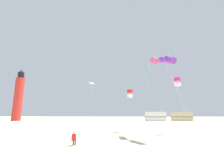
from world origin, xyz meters
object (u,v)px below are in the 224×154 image
at_px(kite_box_scarlet, 130,94).
at_px(kite_diamond_cyan, 147,68).
at_px(lighthouse_distant, 19,96).
at_px(kite_tube_violet, 167,60).
at_px(rv_van_white, 156,116).
at_px(kite_diamond_white, 92,85).
at_px(kite_tube_rainbow, 154,61).
at_px(kite_flyer_standing, 74,138).
at_px(kite_box_magenta, 177,82).
at_px(rv_van_tan, 182,116).

relative_size(kite_box_scarlet, kite_diamond_cyan, 0.60).
bearing_deg(lighthouse_distant, kite_tube_violet, -42.84).
xyz_separation_m(kite_tube_violet, rv_van_white, (6.32, 37.65, -6.88)).
relative_size(kite_diamond_white, kite_tube_violet, 0.89).
height_order(kite_diamond_cyan, kite_tube_rainbow, kite_diamond_cyan).
bearing_deg(kite_flyer_standing, kite_diamond_cyan, -134.69).
height_order(kite_box_scarlet, rv_van_white, kite_box_scarlet).
bearing_deg(kite_diamond_cyan, kite_tube_violet, -81.62).
bearing_deg(kite_tube_rainbow, kite_box_magenta, 32.74).
relative_size(kite_tube_violet, rv_van_tan, 1.39).
bearing_deg(kite_box_magenta, rv_van_white, 83.54).
height_order(kite_box_magenta, kite_diamond_cyan, kite_diamond_cyan).
bearing_deg(lighthouse_distant, kite_diamond_white, -40.64).
height_order(kite_diamond_white, lighthouse_distant, lighthouse_distant).
bearing_deg(kite_box_scarlet, kite_diamond_white, 148.75).
relative_size(kite_tube_violet, kite_diamond_cyan, 0.90).
relative_size(kite_box_scarlet, kite_tube_rainbow, 0.62).
distance_m(kite_diamond_white, kite_diamond_cyan, 10.25).
distance_m(kite_tube_violet, kite_diamond_cyan, 7.24).
distance_m(kite_flyer_standing, rv_van_tan, 48.31).
bearing_deg(rv_van_tan, kite_diamond_white, -132.37).
distance_m(kite_tube_violet, lighthouse_distant, 52.48).
relative_size(kite_tube_violet, kite_tube_rainbow, 0.92).
distance_m(kite_diamond_cyan, kite_tube_rainbow, 4.48).
relative_size(rv_van_white, rv_van_tan, 1.00).
bearing_deg(lighthouse_distant, kite_flyer_standing, -52.84).
xyz_separation_m(lighthouse_distant, rv_van_tan, (53.46, 3.04, -6.45)).
relative_size(kite_diamond_white, kite_diamond_cyan, 0.80).
height_order(kite_box_scarlet, lighthouse_distant, lighthouse_distant).
bearing_deg(kite_box_scarlet, kite_flyer_standing, -116.74).
bearing_deg(kite_box_scarlet, kite_diamond_cyan, -7.36).
bearing_deg(kite_box_scarlet, kite_box_magenta, -22.35).
distance_m(kite_tube_rainbow, lighthouse_distant, 50.10).
distance_m(kite_flyer_standing, lighthouse_distant, 49.32).
height_order(kite_box_magenta, kite_tube_violet, kite_tube_violet).
distance_m(kite_diamond_cyan, lighthouse_distant, 47.13).
bearing_deg(kite_flyer_standing, kite_box_scarlet, -123.67).
height_order(kite_box_scarlet, kite_box_magenta, kite_box_magenta).
bearing_deg(kite_tube_violet, kite_box_magenta, 61.75).
xyz_separation_m(kite_box_scarlet, rv_van_white, (9.98, 30.22, -4.04)).
xyz_separation_m(kite_flyer_standing, kite_tube_violet, (9.01, 3.20, 7.66)).
xyz_separation_m(kite_box_magenta, lighthouse_distant, (-41.09, 30.83, 1.12)).
height_order(kite_box_magenta, lighthouse_distant, lighthouse_distant).
relative_size(kite_diamond_white, kite_box_magenta, 1.09).
bearing_deg(rv_van_tan, kite_flyer_standing, -119.56).
xyz_separation_m(kite_flyer_standing, rv_van_tan, (23.99, 41.92, 0.78)).
bearing_deg(kite_box_scarlet, rv_van_white, 71.73).
height_order(kite_flyer_standing, kite_box_scarlet, kite_box_scarlet).
distance_m(kite_box_magenta, rv_van_tan, 36.45).
bearing_deg(kite_diamond_cyan, kite_box_magenta, -31.52).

